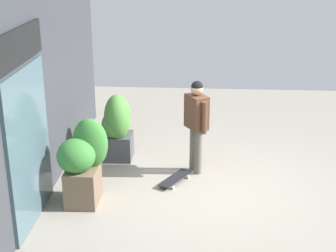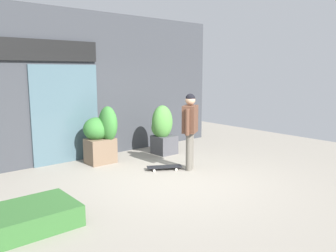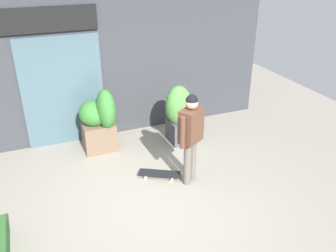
% 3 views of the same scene
% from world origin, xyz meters
% --- Properties ---
extents(ground_plane, '(12.00, 12.00, 0.00)m').
position_xyz_m(ground_plane, '(0.00, 0.00, 0.00)').
color(ground_plane, gray).
extents(building_facade, '(7.01, 0.31, 3.50)m').
position_xyz_m(building_facade, '(-0.04, 2.77, 1.73)').
color(building_facade, '#383A3F').
rests_on(building_facade, ground_plane).
extents(skateboarder, '(0.51, 0.44, 1.64)m').
position_xyz_m(skateboarder, '(0.75, 0.33, 0.99)').
color(skateboarder, '#666056').
rests_on(skateboarder, ground_plane).
extents(skateboard, '(0.75, 0.55, 0.08)m').
position_xyz_m(skateboard, '(0.32, 0.67, 0.06)').
color(skateboard, black).
rests_on(skateboard, ground_plane).
extents(planter_box_left, '(0.61, 0.53, 1.25)m').
position_xyz_m(planter_box_left, '(1.18, 1.77, 0.63)').
color(planter_box_left, '#47474C').
rests_on(planter_box_left, ground_plane).
extents(planter_box_right, '(0.69, 0.73, 1.31)m').
position_xyz_m(planter_box_right, '(-0.42, 2.03, 0.67)').
color(planter_box_right, brown).
rests_on(planter_box_right, ground_plane).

